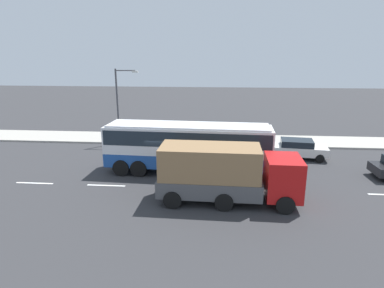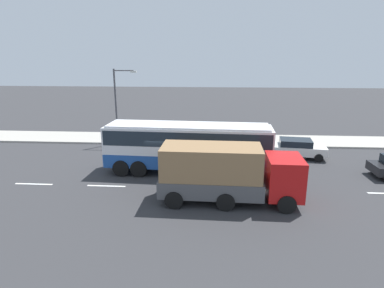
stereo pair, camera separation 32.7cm
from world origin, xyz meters
The scene contains 8 objects.
ground_plane centered at (0.00, 0.00, 0.00)m, with size 120.00×120.00×0.00m, color #333335.
sidewalk_curb centered at (0.00, 8.84, 0.07)m, with size 80.00×4.00×0.15m, color #A8A399.
lane_centreline centered at (5.36, -2.64, 0.00)m, with size 45.93×0.16×0.01m.
coach_bus centered at (1.42, 0.11, 2.08)m, with size 11.16×3.14×3.36m.
cargo_truck centered at (3.87, -4.23, 1.68)m, with size 7.64×2.83×3.11m.
car_white_minivan centered at (9.60, 4.00, 0.79)m, with size 4.51×2.35×1.47m.
pedestrian_near_curb centered at (-0.11, 8.81, 1.04)m, with size 0.32×0.32×1.55m.
street_lamp centered at (-5.29, 7.25, 3.94)m, with size 2.06×0.24×6.48m.
Camera 1 is at (3.43, -20.93, 7.85)m, focal length 30.58 mm.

